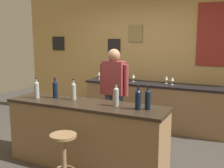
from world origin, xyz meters
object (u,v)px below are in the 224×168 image
at_px(wine_bottle_a, 37,89).
at_px(wine_bottle_e, 138,99).
at_px(bartender, 114,90).
at_px(wine_glass_a, 99,74).
at_px(wine_glass_b, 133,76).
at_px(bar_stool, 64,152).
at_px(wine_glass_d, 172,79).
at_px(wine_bottle_b, 55,89).
at_px(wine_bottle_f, 148,99).
at_px(wine_bottle_c, 74,91).
at_px(wine_glass_c, 166,78).
at_px(wine_bottle_d, 116,96).

xyz_separation_m(wine_bottle_a, wine_bottle_e, (1.57, 0.05, 0.00)).
bearing_deg(bartender, wine_bottle_a, -128.01).
relative_size(wine_glass_a, wine_glass_b, 1.00).
relative_size(bartender, bar_stool, 2.38).
distance_m(wine_glass_a, wine_glass_d, 1.63).
height_order(wine_bottle_b, wine_bottle_f, same).
relative_size(wine_bottle_c, wine_bottle_f, 1.00).
relative_size(wine_bottle_f, wine_glass_a, 1.97).
bearing_deg(wine_glass_c, wine_glass_b, -176.22).
relative_size(wine_bottle_b, wine_bottle_f, 1.00).
bearing_deg(wine_bottle_b, wine_glass_b, 77.17).
bearing_deg(wine_glass_c, wine_glass_d, -29.64).
xyz_separation_m(bar_stool, wine_bottle_d, (0.39, 0.65, 0.60)).
relative_size(wine_bottle_b, wine_glass_b, 1.97).
relative_size(wine_glass_b, wine_glass_c, 1.00).
height_order(bartender, bar_stool, bartender).
bearing_deg(wine_bottle_a, wine_glass_b, 72.10).
distance_m(bartender, wine_bottle_c, 0.90).
xyz_separation_m(wine_bottle_c, wine_glass_a, (-0.68, 2.02, -0.05)).
height_order(wine_bottle_b, wine_glass_d, wine_bottle_b).
relative_size(wine_bottle_c, wine_glass_d, 1.97).
height_order(wine_bottle_d, wine_glass_b, wine_bottle_d).
bearing_deg(bar_stool, wine_bottle_f, 39.23).
bearing_deg(wine_bottle_f, wine_bottle_a, -176.30).
height_order(wine_bottle_c, wine_glass_b, wine_bottle_c).
bearing_deg(wine_glass_b, wine_glass_a, 177.86).
distance_m(bar_stool, wine_glass_a, 2.95).
xyz_separation_m(wine_bottle_d, wine_bottle_f, (0.43, 0.02, 0.00)).
relative_size(bar_stool, wine_bottle_b, 2.22).
relative_size(wine_bottle_b, wine_bottle_e, 1.00).
height_order(wine_bottle_d, wine_glass_c, wine_bottle_d).
bearing_deg(bar_stool, wine_glass_d, 76.44).
relative_size(bar_stool, wine_glass_b, 4.39).
relative_size(wine_bottle_e, wine_glass_a, 1.97).
distance_m(bartender, bar_stool, 1.63).
bearing_deg(wine_glass_b, wine_bottle_d, -74.61).
bearing_deg(wine_bottle_d, wine_glass_a, 123.62).
bearing_deg(wine_glass_b, wine_glass_c, 3.78).
bearing_deg(wine_bottle_a, wine_glass_a, 93.36).
height_order(wine_bottle_a, wine_glass_d, wine_bottle_a).
height_order(wine_bottle_a, wine_glass_a, wine_bottle_a).
relative_size(bar_stool, wine_glass_a, 4.39).
xyz_separation_m(bartender, wine_bottle_e, (0.79, -0.96, 0.12)).
bearing_deg(wine_bottle_b, wine_bottle_c, 2.10).
xyz_separation_m(wine_glass_c, wine_glass_d, (0.14, -0.08, 0.00)).
height_order(bartender, wine_bottle_b, bartender).
xyz_separation_m(wine_bottle_b, wine_bottle_c, (0.32, 0.01, 0.00)).
height_order(wine_bottle_e, wine_glass_b, wine_bottle_e).
xyz_separation_m(bartender, wine_glass_b, (-0.09, 1.13, 0.07)).
relative_size(wine_bottle_a, wine_bottle_d, 1.00).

